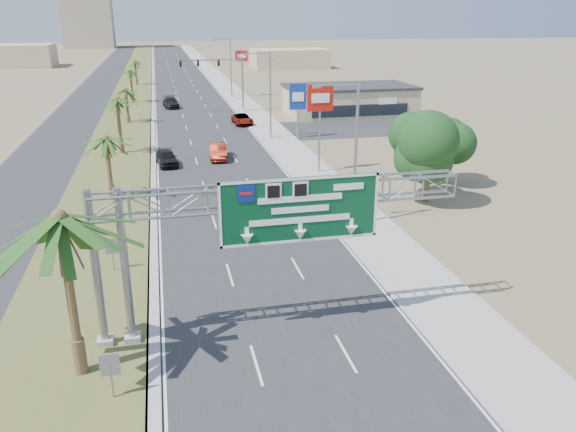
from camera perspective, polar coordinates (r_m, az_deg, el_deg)
The scene contains 30 objects.
road at distance 124.08m, azimuth -10.60°, elevation 13.06°, with size 12.00×300.00×0.02m, color #28282B.
sidewalk_right at distance 124.72m, azimuth -6.60°, elevation 13.31°, with size 4.00×300.00×0.10m, color #9E9B93.
median_grass at distance 124.06m, azimuth -15.33°, elevation 12.73°, with size 7.00×300.00×0.12m, color #4F5B28.
opposing_road at distance 124.53m, azimuth -18.61°, elevation 12.40°, with size 8.00×300.00×0.02m, color #28282B.
sign_gantry at distance 24.82m, azimuth -2.51°, elevation 0.79°, with size 16.75×1.24×7.50m.
palm_near at distance 22.72m, azimuth -22.22°, elevation -0.23°, with size 5.70×5.70×8.35m.
palm_row_b at distance 46.30m, azimuth -18.02°, elevation 7.40°, with size 3.99×3.99×5.95m.
palm_row_c at distance 61.90m, azimuth -17.00°, elevation 11.18°, with size 3.99×3.99×6.75m.
palm_row_d at distance 79.87m, azimuth -16.17°, elevation 12.16°, with size 3.99×3.99×5.45m.
palm_row_e at distance 98.67m, azimuth -15.73°, elevation 13.94°, with size 3.99×3.99×6.15m.
palm_row_f at distance 123.60m, azimuth -15.29°, elevation 14.88°, with size 3.99×3.99×5.75m.
streetlight_near at distance 38.50m, azimuth 6.58°, elevation 5.53°, with size 3.27×0.44×10.00m.
streetlight_mid at distance 67.02m, azimuth -1.98°, elevation 11.79°, with size 3.27×0.44×10.00m.
streetlight_far at distance 102.37m, azimuth -5.94°, elevation 14.52°, with size 3.27×0.44×10.00m.
signal_mast at distance 86.27m, azimuth -6.00°, elevation 13.63°, with size 10.28×0.71×8.00m.
store_building at distance 84.58m, azimuth 6.21°, elevation 11.55°, with size 18.00×10.00×4.00m, color tan.
oak_near at distance 45.11m, azimuth 14.24°, elevation 6.96°, with size 4.50×4.50×6.80m.
oak_far at distance 50.08m, azimuth 15.23°, elevation 7.30°, with size 3.50×3.50×5.60m.
median_signback_a at distance 23.15m, azimuth -17.62°, elevation -14.51°, with size 0.75×0.08×2.08m.
median_signback_b at distance 33.82m, azimuth -17.45°, elevation -3.16°, with size 0.75×0.08×2.08m.
tower_distant at distance 264.54m, azimuth -19.82°, elevation 19.58°, with size 20.00×16.00×35.00m, color tan.
building_distant_left at distance 178.02m, azimuth -26.59°, elevation 14.34°, with size 24.00×14.00×6.00m, color tan.
building_distant_right at distance 157.58m, azimuth 0.13°, elevation 15.70°, with size 20.00×12.00×5.00m, color tan.
car_left_lane at distance 56.72m, azimuth -12.23°, elevation 5.81°, with size 1.82×4.53×1.54m, color black.
car_mid_lane at distance 58.44m, azimuth -7.11°, elevation 6.54°, with size 1.69×4.83×1.59m, color maroon.
car_right_lane at distance 76.78m, azimuth -4.67°, elevation 9.76°, with size 2.32×5.04×1.40m, color gray.
car_far at distance 92.50m, azimuth -11.82°, elevation 11.21°, with size 2.23×5.48×1.59m, color black.
pole_sign_red_near at distance 51.91m, azimuth 3.27°, elevation 11.42°, with size 2.41×0.39×8.36m.
pole_sign_blue at distance 67.15m, azimuth 1.00°, elevation 11.86°, with size 2.00×0.36×6.65m.
pole_sign_red_far at distance 103.03m, azimuth -4.73°, elevation 15.57°, with size 2.17×1.04×8.16m.
Camera 1 is at (-5.20, -13.16, 14.20)m, focal length 35.00 mm.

